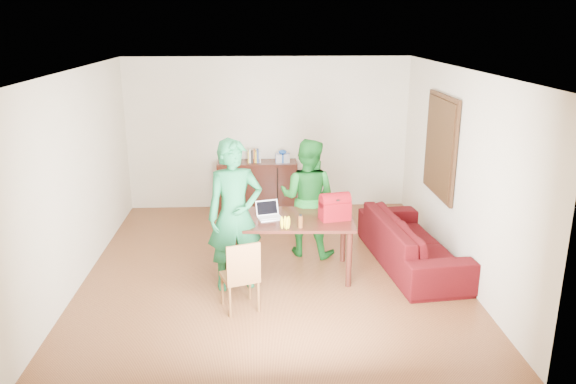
{
  "coord_description": "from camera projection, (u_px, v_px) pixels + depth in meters",
  "views": [
    {
      "loc": [
        -0.16,
        -7.12,
        3.29
      ],
      "look_at": [
        0.22,
        0.04,
        1.09
      ],
      "focal_mm": 35.0,
      "sensor_mm": 36.0,
      "label": 1
    }
  ],
  "objects": [
    {
      "name": "bananas",
      "position": [
        285.0,
        226.0,
        7.0
      ],
      "size": [
        0.17,
        0.11,
        0.06
      ],
      "primitive_type": null,
      "rotation": [
        0.0,
        0.0,
        -0.04
      ],
      "color": "gold",
      "rests_on": "table"
    },
    {
      "name": "red_bag",
      "position": [
        335.0,
        209.0,
        7.31
      ],
      "size": [
        0.42,
        0.3,
        0.28
      ],
      "primitive_type": "cube",
      "rotation": [
        0.0,
        0.0,
        0.22
      ],
      "color": "maroon",
      "rests_on": "table"
    },
    {
      "name": "table",
      "position": [
        289.0,
        225.0,
        7.42
      ],
      "size": [
        1.74,
        1.04,
        0.79
      ],
      "rotation": [
        0.0,
        0.0,
        -0.05
      ],
      "color": "black",
      "rests_on": "ground"
    },
    {
      "name": "person_far",
      "position": [
        307.0,
        198.0,
        8.04
      ],
      "size": [
        1.01,
        0.91,
        1.71
      ],
      "primitive_type": "imported",
      "rotation": [
        0.0,
        0.0,
        2.76
      ],
      "color": "#15601C",
      "rests_on": "ground"
    },
    {
      "name": "bottle",
      "position": [
        300.0,
        221.0,
        7.03
      ],
      "size": [
        0.06,
        0.06,
        0.17
      ],
      "primitive_type": "cylinder",
      "rotation": [
        0.0,
        0.0,
        -0.02
      ],
      "color": "#5D3215",
      "rests_on": "table"
    },
    {
      "name": "chair",
      "position": [
        240.0,
        289.0,
        6.61
      ],
      "size": [
        0.5,
        0.49,
        0.88
      ],
      "rotation": [
        0.0,
        0.0,
        0.32
      ],
      "color": "brown",
      "rests_on": "ground"
    },
    {
      "name": "laptop",
      "position": [
        270.0,
        216.0,
        7.35
      ],
      "size": [
        0.35,
        0.28,
        0.21
      ],
      "rotation": [
        0.0,
        0.0,
        0.27
      ],
      "color": "white",
      "rests_on": "table"
    },
    {
      "name": "sofa",
      "position": [
        412.0,
        241.0,
        7.82
      ],
      "size": [
        1.14,
        2.38,
        0.67
      ],
      "primitive_type": "imported",
      "rotation": [
        0.0,
        0.0,
        1.68
      ],
      "color": "#3E0908",
      "rests_on": "ground"
    },
    {
      "name": "room",
      "position": [
        272.0,
        175.0,
        7.51
      ],
      "size": [
        5.2,
        5.7,
        2.9
      ],
      "color": "#492112",
      "rests_on": "ground"
    },
    {
      "name": "person_near",
      "position": [
        235.0,
        215.0,
        6.98
      ],
      "size": [
        0.79,
        0.62,
        1.93
      ],
      "primitive_type": "imported",
      "rotation": [
        0.0,
        0.0,
        0.24
      ],
      "color": "#145E33",
      "rests_on": "ground"
    }
  ]
}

